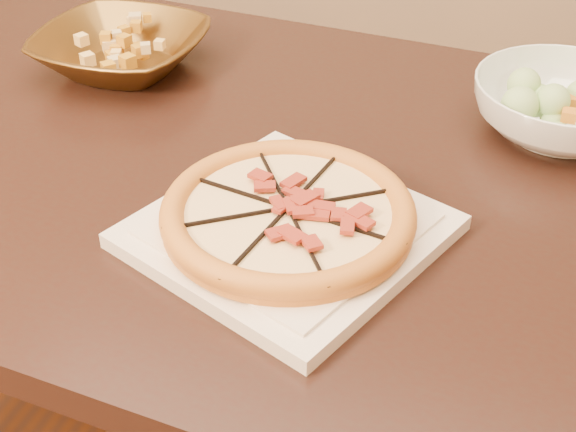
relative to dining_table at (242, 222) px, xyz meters
name	(u,v)px	position (x,y,z in m)	size (l,w,h in m)	color
dining_table	(242,222)	(0.00, 0.00, 0.00)	(1.34, 0.90, 0.75)	black
plate	(288,231)	(0.12, -0.15, 0.12)	(0.37, 0.37, 0.02)	#F0DEC8
pizza	(288,213)	(0.12, -0.15, 0.15)	(0.27, 0.27, 0.03)	orange
bronze_bowl	(122,50)	(-0.25, 0.16, 0.14)	(0.24, 0.24, 0.06)	brown
mixed_dish	(117,22)	(-0.25, 0.16, 0.19)	(0.11, 0.12, 0.03)	#D9B676
salad_bowl	(563,108)	(0.38, 0.18, 0.15)	(0.23, 0.23, 0.07)	white
salad	(570,69)	(0.38, 0.18, 0.20)	(0.09, 0.11, 0.04)	#A8D97B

